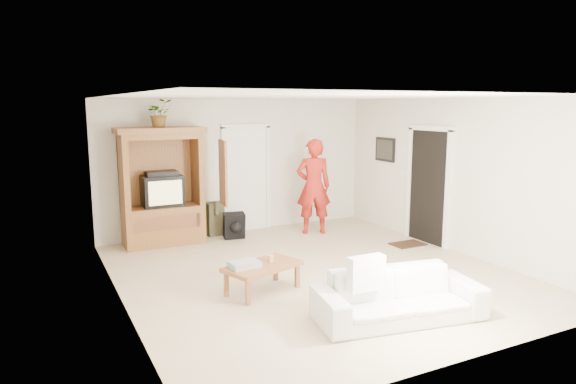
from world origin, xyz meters
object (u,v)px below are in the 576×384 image
armoire (164,194)px  sofa (399,296)px  coffee_table (263,268)px  man (313,186)px

armoire → sofa: bearing=-70.4°
sofa → coffee_table: bearing=134.2°
coffee_table → armoire: bearing=82.2°
man → coffee_table: man is taller
armoire → coffee_table: armoire is taller
armoire → man: size_ratio=1.13×
man → armoire: bearing=9.0°
armoire → sofa: armoire is taller
sofa → coffee_table: 1.86m
armoire → sofa: 4.89m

